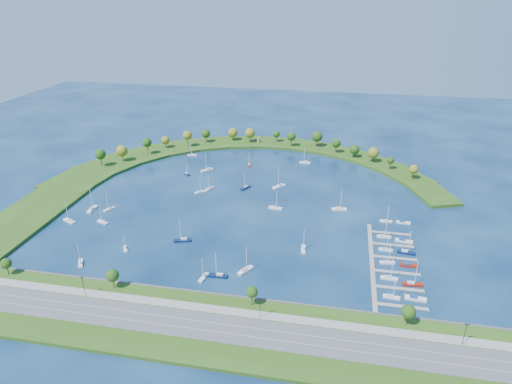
% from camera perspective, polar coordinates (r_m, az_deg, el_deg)
% --- Properties ---
extents(ground, '(700.00, 700.00, 0.00)m').
position_cam_1_polar(ground, '(298.00, -1.13, -1.02)').
color(ground, '#071B3D').
rests_on(ground, ground).
extents(south_shoreline, '(420.00, 43.10, 11.60)m').
position_cam_1_polar(south_shoreline, '(197.63, -8.86, -15.98)').
color(south_shoreline, '#2B4A13').
rests_on(south_shoreline, ground).
extents(breakwater, '(286.74, 247.64, 2.00)m').
position_cam_1_polar(breakwater, '(352.08, -6.87, 3.11)').
color(breakwater, '#2B4A13').
rests_on(breakwater, ground).
extents(breakwater_trees, '(239.52, 92.40, 14.18)m').
position_cam_1_polar(breakwater_trees, '(377.91, -0.83, 6.29)').
color(breakwater_trees, '#382314').
rests_on(breakwater_trees, breakwater).
extents(harbor_tower, '(2.60, 2.60, 4.53)m').
position_cam_1_polar(harbor_tower, '(403.20, 0.30, 6.59)').
color(harbor_tower, gray).
rests_on(harbor_tower, breakwater).
extents(dock_system, '(24.28, 82.00, 1.60)m').
position_cam_1_polar(dock_system, '(240.66, 16.17, -8.74)').
color(dock_system, gray).
rests_on(dock_system, ground).
extents(moored_boat_0, '(8.77, 2.61, 12.83)m').
position_cam_1_polar(moored_boat_0, '(362.46, 6.21, 3.77)').
color(moored_boat_0, white).
rests_on(moored_boat_0, ground).
extents(moored_boat_1, '(4.51, 6.29, 9.14)m').
position_cam_1_polar(moored_boat_1, '(253.18, -16.17, -6.83)').
color(moored_boat_1, white).
rests_on(moored_boat_1, ground).
extents(moored_boat_2, '(9.61, 4.26, 13.65)m').
position_cam_1_polar(moored_boat_2, '(289.27, 10.43, -2.07)').
color(moored_boat_2, white).
rests_on(moored_boat_2, ground).
extents(moored_boat_3, '(9.83, 5.32, 13.92)m').
position_cam_1_polar(moored_boat_3, '(253.88, -9.26, -5.97)').
color(moored_boat_3, '#0B1B45').
rests_on(moored_boat_3, ground).
extents(moored_boat_4, '(5.79, 7.79, 11.40)m').
position_cam_1_polar(moored_boat_4, '(299.13, -18.02, -2.01)').
color(moored_boat_4, white).
rests_on(moored_boat_4, ground).
extents(moored_boat_5, '(9.27, 2.92, 13.49)m').
position_cam_1_polar(moored_boat_5, '(223.15, -4.80, -10.42)').
color(moored_boat_5, '#0B1B45').
rests_on(moored_boat_5, ground).
extents(moored_boat_6, '(5.48, 7.93, 11.44)m').
position_cam_1_polar(moored_boat_6, '(314.76, -5.89, 0.48)').
color(moored_boat_6, white).
rests_on(moored_boat_6, ground).
extents(moored_boat_7, '(6.48, 8.61, 12.63)m').
position_cam_1_polar(moored_boat_7, '(314.55, -1.34, 0.60)').
color(moored_boat_7, '#0B1B45').
rests_on(moored_boat_7, ground).
extents(moored_boat_8, '(6.55, 6.05, 10.25)m').
position_cam_1_polar(moored_boat_8, '(341.55, -8.72, 2.29)').
color(moored_boat_8, '#0B1B45').
rests_on(moored_boat_8, ground).
extents(moored_boat_9, '(5.45, 7.74, 11.21)m').
position_cam_1_polar(moored_boat_9, '(248.08, -21.27, -8.30)').
color(moored_boat_9, white).
rests_on(moored_boat_9, ground).
extents(moored_boat_10, '(7.86, 4.82, 11.20)m').
position_cam_1_polar(moored_boat_10, '(284.40, -18.78, -3.55)').
color(moored_boat_10, white).
rests_on(moored_boat_10, ground).
extents(moored_boat_11, '(2.74, 9.63, 14.14)m').
position_cam_1_polar(moored_boat_11, '(302.36, -19.98, -2.00)').
color(moored_boat_11, white).
rests_on(moored_boat_11, ground).
extents(moored_boat_12, '(9.27, 5.99, 13.27)m').
position_cam_1_polar(moored_boat_12, '(292.52, -22.48, -3.34)').
color(moored_boat_12, white).
rests_on(moored_boat_12, ground).
extents(moored_boat_13, '(8.95, 9.38, 14.90)m').
position_cam_1_polar(moored_boat_13, '(316.71, 2.97, 0.76)').
color(moored_boat_13, white).
rests_on(moored_boat_13, ground).
extents(moored_boat_14, '(8.78, 9.12, 14.55)m').
position_cam_1_polar(moored_boat_14, '(347.09, -6.16, 2.83)').
color(moored_boat_14, white).
rests_on(moored_boat_14, ground).
extents(moored_boat_15, '(2.86, 8.25, 11.91)m').
position_cam_1_polar(moored_boat_15, '(244.12, 6.00, -7.12)').
color(moored_boat_15, white).
rests_on(moored_boat_15, ground).
extents(moored_boat_16, '(8.84, 3.24, 12.71)m').
position_cam_1_polar(moored_boat_16, '(286.16, 2.46, -1.96)').
color(moored_boat_16, white).
rests_on(moored_boat_16, ground).
extents(moored_boat_17, '(3.74, 7.96, 11.29)m').
position_cam_1_polar(moored_boat_17, '(222.88, -6.61, -10.57)').
color(moored_boat_17, white).
rests_on(moored_boat_17, ground).
extents(moored_boat_18, '(7.24, 9.27, 13.72)m').
position_cam_1_polar(moored_boat_18, '(226.16, -1.35, -9.79)').
color(moored_boat_18, white).
rests_on(moored_boat_18, ground).
extents(moored_boat_19, '(6.83, 6.67, 10.97)m').
position_cam_1_polar(moored_boat_19, '(310.41, -7.10, 0.06)').
color(moored_boat_19, white).
rests_on(moored_boat_19, ground).
extents(moored_boat_20, '(3.93, 7.45, 10.55)m').
position_cam_1_polar(moored_boat_20, '(355.74, -0.86, 3.50)').
color(moored_boat_20, maroon).
rests_on(moored_boat_20, ground).
extents(moored_boat_21, '(8.05, 3.80, 11.41)m').
position_cam_1_polar(moored_boat_21, '(380.75, -8.05, 4.70)').
color(moored_boat_21, white).
rests_on(moored_boat_21, ground).
extents(docked_boat_0, '(7.73, 2.78, 11.13)m').
position_cam_1_polar(docked_boat_0, '(218.04, 16.73, -12.50)').
color(docked_boat_0, white).
rests_on(docked_boat_0, ground).
extents(docked_boat_1, '(9.69, 3.45, 1.94)m').
position_cam_1_polar(docked_boat_1, '(220.45, 19.45, -12.52)').
color(docked_boat_1, white).
rests_on(docked_boat_1, ground).
extents(docked_boat_2, '(8.25, 2.63, 11.99)m').
position_cam_1_polar(docked_boat_2, '(230.00, 16.45, -10.31)').
color(docked_boat_2, white).
rests_on(docked_boat_2, ground).
extents(docked_boat_3, '(9.48, 3.42, 13.65)m').
position_cam_1_polar(docked_boat_3, '(229.04, 19.15, -10.86)').
color(docked_boat_3, maroon).
rests_on(docked_boat_3, ground).
extents(docked_boat_4, '(7.89, 3.42, 11.23)m').
position_cam_1_polar(docked_boat_4, '(241.53, 16.22, -8.46)').
color(docked_boat_4, white).
rests_on(docked_boat_4, ground).
extents(docked_boat_5, '(8.81, 2.64, 1.79)m').
position_cam_1_polar(docked_boat_5, '(242.53, 18.70, -8.74)').
color(docked_boat_5, maroon).
rests_on(docked_boat_5, ground).
extents(docked_boat_6, '(7.46, 2.45, 10.82)m').
position_cam_1_polar(docked_boat_6, '(252.12, 16.03, -6.94)').
color(docked_boat_6, white).
rests_on(docked_boat_6, ground).
extents(docked_boat_7, '(9.49, 3.75, 13.57)m').
position_cam_1_polar(docked_boat_7, '(252.70, 18.42, -7.18)').
color(docked_boat_7, '#0B1B45').
rests_on(docked_boat_7, ground).
extents(docked_boat_8, '(7.91, 2.76, 11.42)m').
position_cam_1_polar(docked_boat_8, '(264.16, 15.83, -5.38)').
color(docked_boat_8, white).
rests_on(docked_boat_8, ground).
extents(docked_boat_9, '(9.78, 4.10, 1.93)m').
position_cam_1_polar(docked_boat_9, '(263.10, 18.13, -5.87)').
color(docked_boat_9, white).
rests_on(docked_boat_9, ground).
extents(docked_boat_10, '(7.32, 2.65, 10.54)m').
position_cam_1_polar(docked_boat_10, '(281.33, 16.08, -3.49)').
color(docked_boat_10, white).
rests_on(docked_boat_10, ground).
extents(docked_boat_11, '(8.33, 2.71, 1.68)m').
position_cam_1_polar(docked_boat_11, '(282.92, 18.08, -3.66)').
color(docked_boat_11, white).
rests_on(docked_boat_11, ground).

